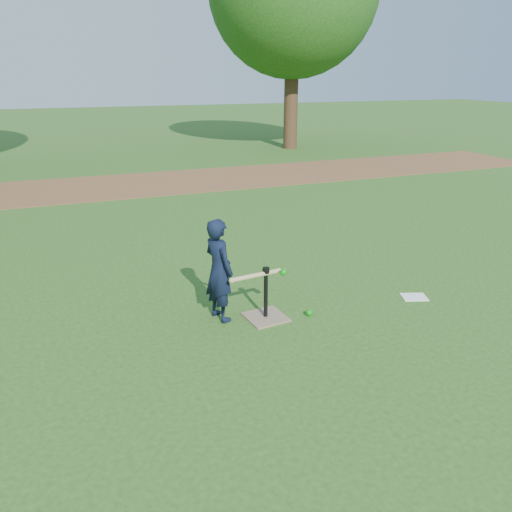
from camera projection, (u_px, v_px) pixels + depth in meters
name	position (u px, v px, depth m)	size (l,w,h in m)	color
ground	(223.00, 309.00, 5.90)	(80.00, 80.00, 0.00)	#285116
dirt_strip	(131.00, 185.00, 12.45)	(24.00, 3.00, 0.01)	brown
child	(219.00, 270.00, 5.48)	(0.43, 0.28, 1.17)	black
wiffle_ball_ground	(309.00, 313.00, 5.72)	(0.08, 0.08, 0.08)	#0D9511
clipboard	(414.00, 297.00, 6.20)	(0.30, 0.23, 0.01)	white
batting_tee	(266.00, 309.00, 5.65)	(0.47, 0.47, 0.61)	#8B7258
swing_action	(260.00, 275.00, 5.43)	(0.66, 0.18, 0.09)	tan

